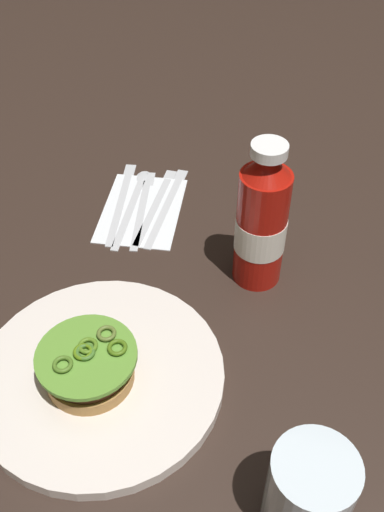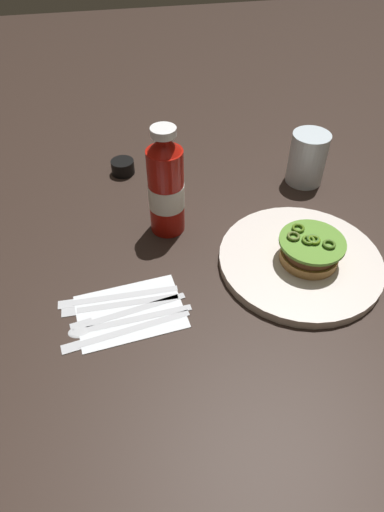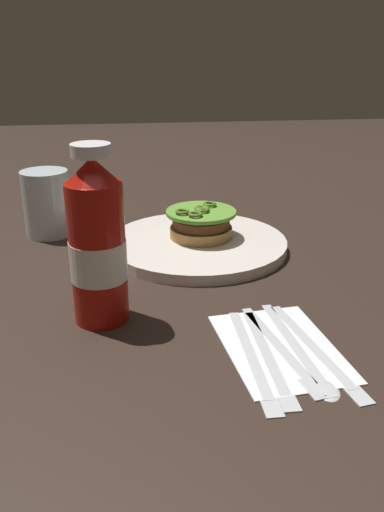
{
  "view_description": "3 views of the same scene",
  "coord_description": "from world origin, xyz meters",
  "px_view_note": "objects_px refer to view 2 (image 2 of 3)",
  "views": [
    {
      "loc": [
        -0.41,
        -0.06,
        0.6
      ],
      "look_at": [
        0.14,
        0.09,
        0.05
      ],
      "focal_mm": 41.24,
      "sensor_mm": 36.0,
      "label": 1
    },
    {
      "loc": [
        0.26,
        0.68,
        0.58
      ],
      "look_at": [
        0.16,
        0.15,
        0.06
      ],
      "focal_mm": 31.14,
      "sensor_mm": 36.0,
      "label": 2
    },
    {
      "loc": [
        0.77,
        0.04,
        0.32
      ],
      "look_at": [
        0.1,
        0.12,
        0.05
      ],
      "focal_mm": 37.31,
      "sensor_mm": 36.0,
      "label": 3
    }
  ],
  "objects_px": {
    "burger_sandwich": "(310,250)",
    "steak_knife": "(113,304)",
    "water_glass": "(307,158)",
    "butter_knife": "(119,332)",
    "table_knife": "(110,296)",
    "dinner_plate": "(300,261)",
    "fork_utensil": "(119,313)",
    "ketchup_bottle": "(166,187)",
    "condiment_cup": "(123,167)",
    "spoon_utensil": "(114,322)",
    "napkin": "(130,311)"
  },
  "relations": [
    {
      "from": "table_knife",
      "to": "spoon_utensil",
      "type": "xyz_separation_m",
      "value": [
        -0.0,
        0.06,
        0.0
      ]
    },
    {
      "from": "dinner_plate",
      "to": "steak_knife",
      "type": "distance_m",
      "value": 0.34
    },
    {
      "from": "butter_knife",
      "to": "ketchup_bottle",
      "type": "bearing_deg",
      "value": -115.98
    },
    {
      "from": "butter_knife",
      "to": "condiment_cup",
      "type": "bearing_deg",
      "value": -95.93
    },
    {
      "from": "water_glass",
      "to": "butter_knife",
      "type": "bearing_deg",
      "value": 37.69
    },
    {
      "from": "table_knife",
      "to": "dinner_plate",
      "type": "bearing_deg",
      "value": -177.64
    },
    {
      "from": "ketchup_bottle",
      "to": "table_knife",
      "type": "relative_size",
      "value": 1.07
    },
    {
      "from": "dinner_plate",
      "to": "condiment_cup",
      "type": "distance_m",
      "value": 0.47
    },
    {
      "from": "table_knife",
      "to": "steak_knife",
      "type": "height_order",
      "value": "same"
    },
    {
      "from": "fork_utensil",
      "to": "spoon_utensil",
      "type": "xyz_separation_m",
      "value": [
        0.01,
        0.02,
        0.0
      ]
    },
    {
      "from": "butter_knife",
      "to": "burger_sandwich",
      "type": "bearing_deg",
      "value": -166.52
    },
    {
      "from": "fork_utensil",
      "to": "steak_knife",
      "type": "bearing_deg",
      "value": -68.82
    },
    {
      "from": "ketchup_bottle",
      "to": "burger_sandwich",
      "type": "bearing_deg",
      "value": 145.59
    },
    {
      "from": "table_knife",
      "to": "butter_knife",
      "type": "relative_size",
      "value": 0.98
    },
    {
      "from": "burger_sandwich",
      "to": "steak_knife",
      "type": "bearing_deg",
      "value": 4.02
    },
    {
      "from": "condiment_cup",
      "to": "spoon_utensil",
      "type": "bearing_deg",
      "value": 82.98
    },
    {
      "from": "napkin",
      "to": "table_knife",
      "type": "xyz_separation_m",
      "value": [
        0.03,
        -0.04,
        0.0
      ]
    },
    {
      "from": "burger_sandwich",
      "to": "water_glass",
      "type": "xyz_separation_m",
      "value": [
        -0.1,
        -0.26,
        0.02
      ]
    },
    {
      "from": "ketchup_bottle",
      "to": "condiment_cup",
      "type": "bearing_deg",
      "value": -71.61
    },
    {
      "from": "condiment_cup",
      "to": "spoon_utensil",
      "type": "distance_m",
      "value": 0.44
    },
    {
      "from": "napkin",
      "to": "fork_utensil",
      "type": "height_order",
      "value": "fork_utensil"
    },
    {
      "from": "steak_knife",
      "to": "butter_knife",
      "type": "xyz_separation_m",
      "value": [
        -0.01,
        0.06,
        0.0
      ]
    },
    {
      "from": "dinner_plate",
      "to": "table_knife",
      "type": "xyz_separation_m",
      "value": [
        0.35,
        0.01,
        -0.0
      ]
    },
    {
      "from": "dinner_plate",
      "to": "water_glass",
      "type": "distance_m",
      "value": 0.28
    },
    {
      "from": "burger_sandwich",
      "to": "steak_knife",
      "type": "relative_size",
      "value": 0.59
    },
    {
      "from": "ketchup_bottle",
      "to": "water_glass",
      "type": "relative_size",
      "value": 1.9
    },
    {
      "from": "table_knife",
      "to": "spoon_utensil",
      "type": "bearing_deg",
      "value": 91.36
    },
    {
      "from": "ketchup_bottle",
      "to": "steak_knife",
      "type": "bearing_deg",
      "value": 56.15
    },
    {
      "from": "dinner_plate",
      "to": "butter_knife",
      "type": "bearing_deg",
      "value": 15.07
    },
    {
      "from": "steak_knife",
      "to": "spoon_utensil",
      "type": "bearing_deg",
      "value": 88.14
    },
    {
      "from": "dinner_plate",
      "to": "burger_sandwich",
      "type": "relative_size",
      "value": 2.55
    },
    {
      "from": "dinner_plate",
      "to": "fork_utensil",
      "type": "xyz_separation_m",
      "value": [
        0.33,
        0.05,
        -0.0
      ]
    },
    {
      "from": "spoon_utensil",
      "to": "napkin",
      "type": "bearing_deg",
      "value": -144.43
    },
    {
      "from": "ketchup_bottle",
      "to": "fork_utensil",
      "type": "distance_m",
      "value": 0.25
    },
    {
      "from": "fork_utensil",
      "to": "butter_knife",
      "type": "distance_m",
      "value": 0.04
    },
    {
      "from": "table_knife",
      "to": "steak_knife",
      "type": "bearing_deg",
      "value": 98.16
    },
    {
      "from": "spoon_utensil",
      "to": "butter_knife",
      "type": "distance_m",
      "value": 0.02
    },
    {
      "from": "napkin",
      "to": "spoon_utensil",
      "type": "height_order",
      "value": "spoon_utensil"
    },
    {
      "from": "fork_utensil",
      "to": "table_knife",
      "type": "bearing_deg",
      "value": -74.55
    },
    {
      "from": "condiment_cup",
      "to": "table_knife",
      "type": "height_order",
      "value": "condiment_cup"
    },
    {
      "from": "dinner_plate",
      "to": "ketchup_bottle",
      "type": "bearing_deg",
      "value": -34.38
    },
    {
      "from": "steak_knife",
      "to": "fork_utensil",
      "type": "relative_size",
      "value": 1.0
    },
    {
      "from": "dinner_plate",
      "to": "burger_sandwich",
      "type": "distance_m",
      "value": 0.04
    },
    {
      "from": "water_glass",
      "to": "fork_utensil",
      "type": "height_order",
      "value": "water_glass"
    },
    {
      "from": "fork_utensil",
      "to": "napkin",
      "type": "bearing_deg",
      "value": -169.58
    },
    {
      "from": "burger_sandwich",
      "to": "butter_knife",
      "type": "relative_size",
      "value": 0.56
    },
    {
      "from": "steak_knife",
      "to": "dinner_plate",
      "type": "bearing_deg",
      "value": -174.61
    },
    {
      "from": "water_glass",
      "to": "burger_sandwich",
      "type": "bearing_deg",
      "value": 69.73
    },
    {
      "from": "napkin",
      "to": "fork_utensil",
      "type": "xyz_separation_m",
      "value": [
        0.02,
        0.0,
        0.0
      ]
    },
    {
      "from": "burger_sandwich",
      "to": "table_knife",
      "type": "height_order",
      "value": "burger_sandwich"
    }
  ]
}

